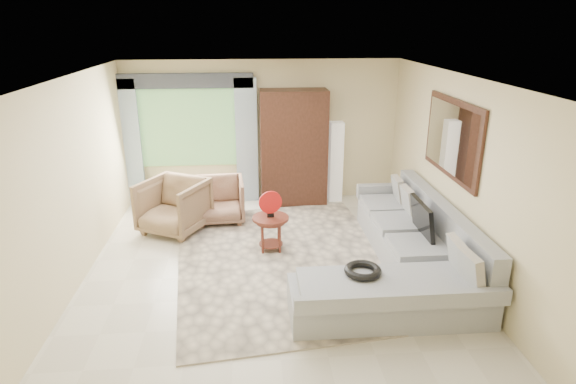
{
  "coord_description": "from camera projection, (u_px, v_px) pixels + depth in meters",
  "views": [
    {
      "loc": [
        -0.26,
        -5.76,
        3.25
      ],
      "look_at": [
        0.25,
        0.35,
        1.05
      ],
      "focal_mm": 30.0,
      "sensor_mm": 36.0,
      "label": 1
    }
  ],
  "objects": [
    {
      "name": "window",
      "position": [
        188.0,
        128.0,
        8.73
      ],
      "size": [
        1.8,
        0.04,
        1.4
      ],
      "primitive_type": "cube",
      "color": "#669E59",
      "rests_on": "wall_back"
    },
    {
      "name": "coffee_table",
      "position": [
        271.0,
        233.0,
        7.1
      ],
      "size": [
        0.54,
        0.54,
        0.54
      ],
      "rotation": [
        0.0,
        0.0,
        0.28
      ],
      "color": "#4C1D14",
      "rests_on": "ground"
    },
    {
      "name": "sectional_sofa",
      "position": [
        406.0,
        256.0,
        6.4
      ],
      "size": [
        2.3,
        3.46,
        0.9
      ],
      "color": "#9C9DA4",
      "rests_on": "ground"
    },
    {
      "name": "tv_screen",
      "position": [
        422.0,
        218.0,
        6.5
      ],
      "size": [
        0.14,
        0.74,
        0.48
      ],
      "primitive_type": "cube",
      "rotation": [
        0.0,
        -0.17,
        0.0
      ],
      "color": "black",
      "rests_on": "sectional_sofa"
    },
    {
      "name": "garden_hose",
      "position": [
        363.0,
        270.0,
        5.5
      ],
      "size": [
        0.43,
        0.43,
        0.09
      ],
      "primitive_type": "torus",
      "color": "black",
      "rests_on": "sectional_sofa"
    },
    {
      "name": "curtain_right",
      "position": [
        247.0,
        141.0,
        8.81
      ],
      "size": [
        0.4,
        0.08,
        2.3
      ],
      "primitive_type": "cube",
      "color": "#9EB7CC",
      "rests_on": "ground"
    },
    {
      "name": "armchair_left",
      "position": [
        174.0,
        206.0,
        7.72
      ],
      "size": [
        1.26,
        1.27,
        0.87
      ],
      "primitive_type": "imported",
      "rotation": [
        0.0,
        0.0,
        -0.49
      ],
      "color": "#7F6145",
      "rests_on": "ground"
    },
    {
      "name": "armchair_right",
      "position": [
        220.0,
        200.0,
        8.14
      ],
      "size": [
        0.84,
        0.87,
        0.74
      ],
      "primitive_type": "imported",
      "rotation": [
        0.0,
        0.0,
        0.06
      ],
      "color": "#826047",
      "rests_on": "ground"
    },
    {
      "name": "area_rug",
      "position": [
        285.0,
        260.0,
        6.89
      ],
      "size": [
        3.45,
        4.32,
        0.02
      ],
      "primitive_type": "cube",
      "rotation": [
        0.0,
        0.0,
        0.12
      ],
      "color": "beige",
      "rests_on": "ground"
    },
    {
      "name": "curtain_left",
      "position": [
        130.0,
        144.0,
        8.65
      ],
      "size": [
        0.4,
        0.08,
        2.3
      ],
      "primitive_type": "cube",
      "color": "#9EB7CC",
      "rests_on": "ground"
    },
    {
      "name": "ground",
      "position": [
        272.0,
        274.0,
        6.53
      ],
      "size": [
        6.0,
        6.0,
        0.0
      ],
      "primitive_type": "plane",
      "color": "silver",
      "rests_on": "ground"
    },
    {
      "name": "red_disc",
      "position": [
        270.0,
        202.0,
        6.94
      ],
      "size": [
        0.34,
        0.08,
        0.34
      ],
      "primitive_type": "cylinder",
      "rotation": [
        1.57,
        0.0,
        0.17
      ],
      "color": "red",
      "rests_on": "coffee_table"
    },
    {
      "name": "floor_lamp",
      "position": [
        336.0,
        162.0,
        8.99
      ],
      "size": [
        0.24,
        0.24,
        1.5
      ],
      "primitive_type": "cube",
      "color": "silver",
      "rests_on": "ground"
    },
    {
      "name": "armoire",
      "position": [
        294.0,
        148.0,
        8.77
      ],
      "size": [
        1.2,
        0.55,
        2.1
      ],
      "primitive_type": "cube",
      "color": "black",
      "rests_on": "ground"
    },
    {
      "name": "valance",
      "position": [
        184.0,
        81.0,
        8.38
      ],
      "size": [
        2.4,
        0.12,
        0.26
      ],
      "primitive_type": "cube",
      "color": "#1E232D",
      "rests_on": "wall_back"
    },
    {
      "name": "wall_mirror",
      "position": [
        452.0,
        138.0,
        6.46
      ],
      "size": [
        0.05,
        1.7,
        1.05
      ],
      "color": "black",
      "rests_on": "wall_right"
    },
    {
      "name": "potted_plant",
      "position": [
        160.0,
        190.0,
        8.84
      ],
      "size": [
        0.57,
        0.5,
        0.59
      ],
      "primitive_type": "imported",
      "rotation": [
        0.0,
        0.0,
        0.07
      ],
      "color": "#999999",
      "rests_on": "ground"
    }
  ]
}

